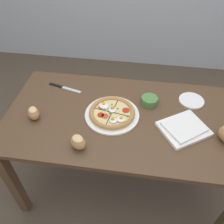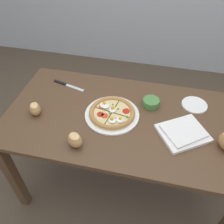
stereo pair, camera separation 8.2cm
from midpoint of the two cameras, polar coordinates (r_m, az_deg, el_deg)
The scene contains 9 objects.
ground_plane at distance 2.05m, azimuth 3.52°, elevation -16.22°, with size 12.00×12.00×0.00m, color brown.
dining_table at distance 1.52m, azimuth 4.58°, elevation -4.08°, with size 1.47×0.77×0.75m.
pizza at distance 1.44m, azimuth 1.63°, elevation -0.35°, with size 0.33×0.33×0.05m.
ramekin_bowl at distance 1.53m, azimuth 10.90°, elevation 2.23°, with size 0.11×0.11×0.05m.
napkin_folded at distance 1.41m, azimuth 18.35°, elevation -4.73°, with size 0.33×0.32×0.04m.
bread_piece_near at distance 1.50m, azimuth -16.55°, elevation 0.70°, with size 0.10×0.11×0.08m.
bread_piece_far at distance 1.28m, azimuth -7.11°, elevation -6.71°, with size 0.11×0.11×0.08m.
knife_main at distance 1.69m, azimuth -9.11°, elevation 6.28°, with size 0.24×0.08×0.01m.
side_saucer at distance 1.62m, azimuth 20.60°, elevation 1.57°, with size 0.16×0.16×0.01m.
Camera 2 is at (0.15, -1.00, 1.78)m, focal length 38.00 mm.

